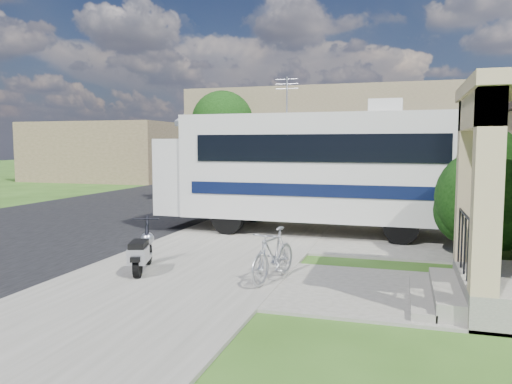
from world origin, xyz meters
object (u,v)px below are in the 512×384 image
(shrub, at_px, (490,193))
(garden_hose, at_px, (449,279))
(bicycle, at_px, (273,258))
(van, at_px, (243,172))
(pickup_truck, at_px, (209,179))
(motorhome, at_px, (313,167))
(scooter, at_px, (142,252))

(shrub, relative_size, garden_hose, 6.69)
(bicycle, distance_m, van, 22.08)
(shrub, xyz_separation_m, pickup_truck, (-10.82, 11.05, -0.64))
(motorhome, xyz_separation_m, scooter, (-2.29, -5.49, -1.41))
(pickup_truck, height_order, garden_hose, pickup_truck)
(motorhome, height_order, scooter, motorhome)
(shrub, distance_m, van, 21.12)
(motorhome, distance_m, bicycle, 5.55)
(shrub, height_order, garden_hose, shrub)
(scooter, xyz_separation_m, van, (-4.80, 20.94, 0.37))
(scooter, relative_size, bicycle, 0.93)
(bicycle, relative_size, pickup_truck, 0.27)
(pickup_truck, height_order, van, van)
(pickup_truck, bearing_deg, shrub, 143.29)
(bicycle, bearing_deg, scooter, -164.64)
(pickup_truck, bearing_deg, van, -77.20)
(shrub, xyz_separation_m, garden_hose, (-0.94, -2.13, -1.36))
(garden_hose, bearing_deg, shrub, 66.19)
(motorhome, distance_m, scooter, 6.11)
(bicycle, height_order, van, van)
(bicycle, relative_size, garden_hose, 3.67)
(motorhome, height_order, pickup_truck, motorhome)
(scooter, relative_size, van, 0.26)
(scooter, bearing_deg, motorhome, 48.65)
(bicycle, bearing_deg, shrub, 49.97)
(bicycle, distance_m, garden_hose, 3.14)
(shrub, relative_size, bicycle, 1.82)
(shrub, distance_m, bicycle, 5.04)
(scooter, relative_size, garden_hose, 3.41)
(scooter, bearing_deg, garden_hose, -8.75)
(shrub, height_order, scooter, shrub)
(motorhome, height_order, van, motorhome)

